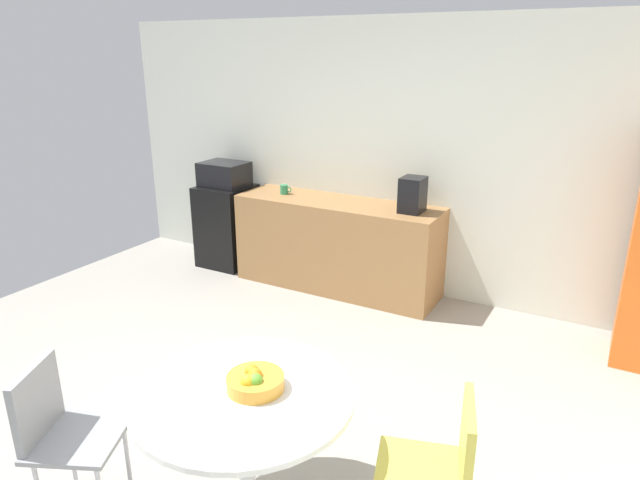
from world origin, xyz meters
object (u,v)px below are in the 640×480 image
object	(u,v)px
chair_yellow	(444,461)
microwave	(224,174)
mini_fridge	(227,225)
coffee_maker	(413,195)
fruit_bowl	(255,381)
round_table	(245,417)
chair_gray	(58,423)
mug_white	(284,189)

from	to	relation	value
chair_yellow	microwave	bearing A→B (deg)	141.65
mini_fridge	coffee_maker	size ratio (longest dim) A/B	2.80
mini_fridge	fruit_bowl	size ratio (longest dim) A/B	3.21
round_table	chair_yellow	distance (m)	0.96
chair_gray	mug_white	bearing A→B (deg)	102.49
mini_fridge	fruit_bowl	xyz separation A→B (m)	(2.38, -2.81, 0.35)
fruit_bowl	chair_yellow	bearing A→B (deg)	14.41
mug_white	coffee_maker	xyz separation A→B (m)	(1.37, -0.00, 0.11)
mini_fridge	mug_white	bearing A→B (deg)	0.19
chair_gray	coffee_maker	xyz separation A→B (m)	(0.65, 3.25, 0.54)
chair_gray	mug_white	xyz separation A→B (m)	(-0.72, 3.26, 0.43)
chair_yellow	fruit_bowl	bearing A→B (deg)	-165.59
round_table	mug_white	bearing A→B (deg)	119.04
chair_yellow	chair_gray	size ratio (longest dim) A/B	1.00
fruit_bowl	mug_white	distance (m)	3.25
microwave	mug_white	world-z (taller)	microwave
mini_fridge	microwave	xyz separation A→B (m)	(0.00, 0.00, 0.58)
chair_yellow	coffee_maker	distance (m)	2.87
round_table	chair_gray	world-z (taller)	chair_gray
microwave	coffee_maker	size ratio (longest dim) A/B	1.50
microwave	round_table	world-z (taller)	microwave
mini_fridge	round_table	distance (m)	3.70
coffee_maker	round_table	bearing A→B (deg)	-85.69
microwave	chair_gray	bearing A→B (deg)	-65.48
chair_yellow	fruit_bowl	xyz separation A→B (m)	(-0.88, -0.23, 0.27)
round_table	fruit_bowl	xyz separation A→B (m)	(0.03, 0.05, 0.19)
chair_yellow	fruit_bowl	world-z (taller)	fruit_bowl
chair_yellow	coffee_maker	world-z (taller)	coffee_maker
microwave	chair_yellow	bearing A→B (deg)	-38.35
mini_fridge	coffee_maker	xyz separation A→B (m)	(2.13, 0.00, 0.61)
mini_fridge	mug_white	world-z (taller)	mug_white
chair_gray	fruit_bowl	bearing A→B (deg)	26.44
mini_fridge	fruit_bowl	world-z (taller)	mini_fridge
round_table	microwave	bearing A→B (deg)	129.45
mini_fridge	chair_yellow	distance (m)	4.16
microwave	chair_yellow	xyz separation A→B (m)	(3.26, -2.58, -0.50)
chair_yellow	chair_gray	world-z (taller)	same
mini_fridge	chair_gray	xyz separation A→B (m)	(1.48, -3.25, 0.07)
microwave	chair_yellow	size ratio (longest dim) A/B	0.58
round_table	coffee_maker	bearing A→B (deg)	94.31
microwave	mug_white	distance (m)	0.77
microwave	fruit_bowl	world-z (taller)	microwave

